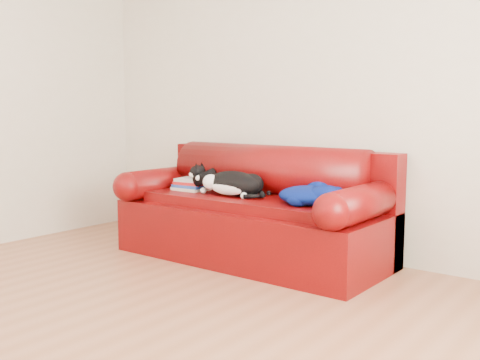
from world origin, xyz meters
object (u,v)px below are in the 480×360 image
at_px(book_stack, 192,184).
at_px(cat, 232,184).
at_px(sofa_base, 251,229).
at_px(blanket, 311,195).

distance_m(book_stack, cat, 0.46).
bearing_deg(book_stack, cat, -4.48).
relative_size(sofa_base, cat, 3.08).
relative_size(sofa_base, blanket, 3.66).
distance_m(cat, blanket, 0.67).
xyz_separation_m(sofa_base, cat, (-0.11, -0.09, 0.35)).
xyz_separation_m(sofa_base, blanket, (0.56, -0.06, 0.33)).
bearing_deg(cat, sofa_base, 24.47).
height_order(sofa_base, cat, cat).
relative_size(book_stack, cat, 0.40).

